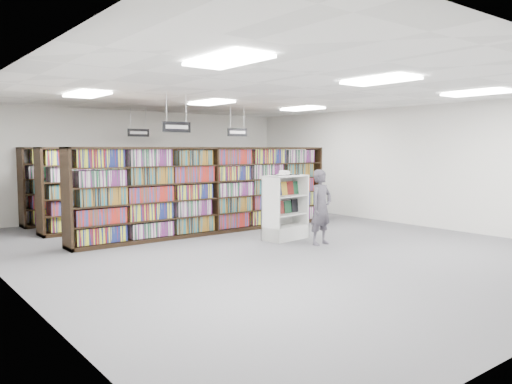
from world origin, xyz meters
TOP-DOWN VIEW (x-y plane):
  - floor at (0.00, 0.00)m, footprint 12.00×12.00m
  - ceiling at (0.00, 0.00)m, footprint 10.00×12.00m
  - wall_back at (0.00, 6.00)m, footprint 10.00×0.10m
  - wall_left at (-5.00, 0.00)m, footprint 0.10×12.00m
  - wall_right at (5.00, 0.00)m, footprint 0.10×12.00m
  - bookshelf_row_near at (0.00, 2.00)m, footprint 7.00×0.60m
  - bookshelf_row_mid at (0.00, 4.00)m, footprint 7.00×0.60m
  - bookshelf_row_far at (0.00, 5.70)m, footprint 7.00×0.60m
  - aisle_sign_left at (-1.50, 1.00)m, footprint 0.65×0.02m
  - aisle_sign_right at (1.50, 3.00)m, footprint 0.65×0.02m
  - aisle_sign_center at (-0.50, 5.00)m, footprint 0.65×0.02m
  - troffer_front_left at (-3.00, -3.00)m, footprint 0.60×1.20m
  - troffer_front_center at (0.00, -3.00)m, footprint 0.60×1.20m
  - troffer_front_right at (3.00, -3.00)m, footprint 0.60×1.20m
  - troffer_back_left at (-3.00, 2.00)m, footprint 0.60×1.20m
  - troffer_back_center at (0.00, 2.00)m, footprint 0.60×1.20m
  - troffer_back_right at (3.00, 2.00)m, footprint 0.60×1.20m
  - endcap_display at (0.84, 0.27)m, footprint 1.11×0.66m
  - open_book at (0.86, 0.29)m, footprint 0.61×0.39m
  - shopper at (1.03, -0.70)m, footprint 0.62×0.44m

SIDE VIEW (x-z plane):
  - floor at x=0.00m, z-range 0.00..0.00m
  - endcap_display at x=0.84m, z-range -0.24..1.22m
  - shopper at x=1.03m, z-range 0.00..1.62m
  - bookshelf_row_near at x=0.00m, z-range 0.00..2.10m
  - bookshelf_row_mid at x=0.00m, z-range 0.00..2.10m
  - bookshelf_row_far at x=0.00m, z-range 0.00..2.10m
  - open_book at x=0.86m, z-range 1.43..1.56m
  - wall_back at x=0.00m, z-range 0.00..3.20m
  - wall_left at x=-5.00m, z-range 0.00..3.20m
  - wall_right at x=5.00m, z-range 0.00..3.20m
  - aisle_sign_left at x=-1.50m, z-range 2.13..2.93m
  - aisle_sign_right at x=1.50m, z-range 2.13..2.93m
  - aisle_sign_center at x=-0.50m, z-range 2.13..2.93m
  - troffer_front_left at x=-3.00m, z-range 3.14..3.18m
  - troffer_front_center at x=0.00m, z-range 3.14..3.18m
  - troffer_front_right at x=3.00m, z-range 3.14..3.18m
  - troffer_back_left at x=-3.00m, z-range 3.14..3.18m
  - troffer_back_center at x=0.00m, z-range 3.14..3.18m
  - troffer_back_right at x=3.00m, z-range 3.14..3.18m
  - ceiling at x=0.00m, z-range 3.15..3.25m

